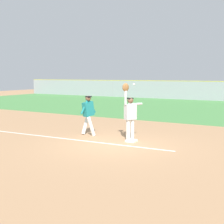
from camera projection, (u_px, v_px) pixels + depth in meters
name	position (u px, v px, depth m)	size (l,w,h in m)	color
ground_plane	(114.00, 144.00, 11.60)	(71.76, 71.76, 0.00)	tan
outfield_grass	(205.00, 109.00, 23.95)	(51.52, 16.32, 0.01)	#4C8C47
chalk_foul_line	(39.00, 136.00, 13.27)	(12.00, 0.10, 0.01)	white
first_base	(131.00, 141.00, 12.06)	(0.38, 0.38, 0.08)	white
fielder	(130.00, 113.00, 12.14)	(0.58, 0.81, 2.28)	silver
runner	(88.00, 112.00, 13.22)	(0.76, 0.84, 1.72)	white
baseball	(134.00, 84.00, 12.24)	(0.07, 0.07, 0.07)	white
parked_car_green	(123.00, 90.00, 40.68)	(4.53, 2.39, 1.25)	#1E6B33
parked_car_black	(169.00, 91.00, 36.79)	(4.55, 2.41, 1.25)	black
parked_car_tan	(220.00, 93.00, 33.93)	(4.54, 2.39, 1.25)	tan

